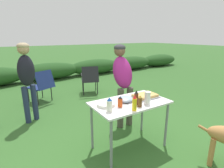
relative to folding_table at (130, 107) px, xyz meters
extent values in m
plane|color=#336028|center=(0.00, 0.00, -0.66)|extent=(60.00, 60.00, 0.00)
ellipsoid|color=#234C1E|center=(0.00, 5.07, -0.34)|extent=(2.40, 0.90, 0.64)
ellipsoid|color=#234C1E|center=(2.00, 5.07, -0.34)|extent=(2.40, 0.90, 0.64)
ellipsoid|color=#234C1E|center=(4.00, 5.07, -0.34)|extent=(2.40, 0.90, 0.64)
ellipsoid|color=#234C1E|center=(6.00, 5.07, -0.34)|extent=(2.40, 0.90, 0.64)
cube|color=white|center=(0.00, 0.00, 0.06)|extent=(1.10, 0.64, 0.02)
cylinder|color=gray|center=(-0.49, -0.27, -0.31)|extent=(0.04, 0.04, 0.71)
cylinder|color=gray|center=(0.49, -0.27, -0.31)|extent=(0.04, 0.04, 0.71)
cylinder|color=gray|center=(-0.49, 0.27, -0.31)|extent=(0.04, 0.04, 0.71)
cylinder|color=gray|center=(0.49, 0.27, -0.31)|extent=(0.04, 0.04, 0.71)
cube|color=#9E9EA3|center=(0.30, 0.02, 0.09)|extent=(0.39, 0.27, 0.02)
cube|color=tan|center=(0.30, 0.02, 0.11)|extent=(0.35, 0.23, 0.04)
cylinder|color=white|center=(-0.37, 0.06, 0.10)|extent=(0.25, 0.25, 0.04)
ellipsoid|color=#99B2CC|center=(-0.05, 0.05, 0.11)|extent=(0.22, 0.22, 0.07)
cylinder|color=white|center=(0.15, -0.19, 0.17)|extent=(0.08, 0.08, 0.18)
cylinder|color=#CC4214|center=(-0.23, -0.07, 0.14)|extent=(0.06, 0.06, 0.12)
cone|color=black|center=(-0.23, -0.07, 0.21)|extent=(0.05, 0.05, 0.03)
cylinder|color=brown|center=(0.00, -0.21, 0.14)|extent=(0.06, 0.06, 0.13)
cone|color=gold|center=(0.00, -0.21, 0.22)|extent=(0.05, 0.05, 0.04)
cylinder|color=silver|center=(-0.42, -0.12, 0.15)|extent=(0.07, 0.07, 0.14)
cone|color=#194793|center=(-0.42, -0.12, 0.24)|extent=(0.06, 0.06, 0.04)
cylinder|color=#562314|center=(0.00, -0.13, 0.16)|extent=(0.06, 0.06, 0.16)
cone|color=black|center=(0.00, -0.13, 0.26)|extent=(0.05, 0.05, 0.05)
cylinder|color=yellow|center=(-0.14, -0.26, 0.16)|extent=(0.06, 0.06, 0.16)
cone|color=red|center=(-0.14, -0.26, 0.26)|extent=(0.05, 0.05, 0.05)
cylinder|color=#4C473D|center=(0.24, 0.58, -0.29)|extent=(0.12, 0.12, 0.74)
cylinder|color=#4C473D|center=(0.44, 0.57, -0.29)|extent=(0.12, 0.12, 0.74)
ellipsoid|color=#931E70|center=(0.35, 0.69, 0.35)|extent=(0.40, 0.49, 0.65)
sphere|color=brown|center=(0.36, 0.80, 0.73)|extent=(0.20, 0.20, 0.20)
ellipsoid|color=#333338|center=(0.36, 0.80, 0.78)|extent=(0.21, 0.21, 0.12)
cylinder|color=#232D4C|center=(-1.20, 1.68, -0.30)|extent=(0.10, 0.10, 0.73)
cylinder|color=#232D4C|center=(-1.04, 1.75, -0.30)|extent=(0.10, 0.10, 0.73)
ellipsoid|color=black|center=(-1.12, 1.71, 0.36)|extent=(0.38, 0.34, 0.59)
sphere|color=tan|center=(-1.12, 1.71, 0.76)|extent=(0.20, 0.20, 0.20)
ellipsoid|color=tan|center=(-1.12, 1.71, 0.81)|extent=(0.21, 0.21, 0.12)
cylinder|color=#B27A42|center=(0.79, -0.82, -0.46)|extent=(0.06, 0.06, 0.40)
cylinder|color=#B27A42|center=(0.66, -0.89, -0.46)|extent=(0.06, 0.06, 0.40)
cylinder|color=#B27A42|center=(0.67, -0.74, -0.20)|extent=(0.11, 0.16, 0.09)
cube|color=navy|center=(-0.77, 2.78, -0.28)|extent=(0.61, 0.61, 0.03)
cube|color=navy|center=(-0.66, 2.52, -0.05)|extent=(0.49, 0.33, 0.44)
cylinder|color=black|center=(-0.87, 2.51, -0.47)|extent=(0.02, 0.02, 0.38)
cylinder|color=black|center=(-0.51, 2.67, -0.47)|extent=(0.02, 0.02, 0.38)
cylinder|color=black|center=(-1.03, 2.88, -0.47)|extent=(0.02, 0.02, 0.38)
cylinder|color=black|center=(-0.67, 3.04, -0.47)|extent=(0.02, 0.02, 0.38)
cylinder|color=black|center=(-0.98, 2.68, -0.10)|extent=(0.19, 0.39, 0.02)
cylinder|color=black|center=(-0.56, 2.87, -0.10)|extent=(0.19, 0.39, 0.02)
cube|color=#232328|center=(0.63, 2.74, -0.28)|extent=(0.59, 0.59, 0.03)
cube|color=#232328|center=(0.54, 2.48, -0.05)|extent=(0.49, 0.31, 0.44)
cylinder|color=black|center=(0.37, 2.62, -0.47)|extent=(0.02, 0.02, 0.38)
cylinder|color=black|center=(0.75, 2.49, -0.47)|extent=(0.02, 0.02, 0.38)
cylinder|color=black|center=(0.51, 3.00, -0.47)|extent=(0.02, 0.02, 0.38)
cylinder|color=black|center=(0.89, 2.86, -0.47)|extent=(0.02, 0.02, 0.38)
cylinder|color=black|center=(0.41, 2.82, -0.10)|extent=(0.16, 0.40, 0.02)
cylinder|color=black|center=(0.85, 2.67, -0.10)|extent=(0.16, 0.40, 0.02)
camera|label=1|loc=(-1.47, -1.84, 0.99)|focal=28.00mm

